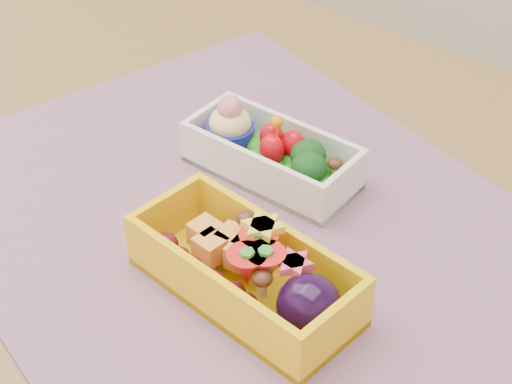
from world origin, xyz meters
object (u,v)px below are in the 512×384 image
Objects in this scene: table at (209,323)px; bento_yellow at (249,271)px; placemat at (245,229)px; bento_white at (271,154)px.

table is 6.65× the size of bento_yellow.
bento_yellow reaches higher than placemat.
bento_yellow reaches higher than table.
bento_yellow is at bearing -48.18° from placemat.
bento_white is at bearing 95.65° from table.
bento_white is at bearing 112.17° from placemat.
placemat is at bearing -69.10° from bento_white.
table is at bearing 161.45° from bento_yellow.
placemat is 3.51× the size of bento_white.
placemat is at bearing 136.43° from bento_yellow.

